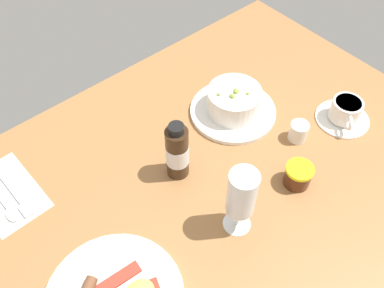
# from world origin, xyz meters

# --- Properties ---
(ground_plane) EXTENTS (1.10, 0.84, 0.03)m
(ground_plane) POSITION_xyz_m (0.00, 0.00, -0.01)
(ground_plane) COLOR #9E6B3D
(porridge_bowl) EXTENTS (0.21, 0.21, 0.08)m
(porridge_bowl) POSITION_xyz_m (-0.13, -0.11, 0.04)
(porridge_bowl) COLOR white
(porridge_bowl) RESTS_ON ground_plane
(cutlery_setting) EXTENTS (0.13, 0.20, 0.01)m
(cutlery_setting) POSITION_xyz_m (0.41, -0.25, 0.00)
(cutlery_setting) COLOR white
(cutlery_setting) RESTS_ON ground_plane
(coffee_cup) EXTENTS (0.13, 0.13, 0.06)m
(coffee_cup) POSITION_xyz_m (-0.32, 0.09, 0.03)
(coffee_cup) COLOR white
(coffee_cup) RESTS_ON ground_plane
(creamer_jug) EXTENTS (0.05, 0.04, 0.05)m
(creamer_jug) POSITION_xyz_m (-0.19, 0.05, 0.02)
(creamer_jug) COLOR white
(creamer_jug) RESTS_ON ground_plane
(wine_glass) EXTENTS (0.06, 0.06, 0.17)m
(wine_glass) POSITION_xyz_m (0.08, 0.13, 0.11)
(wine_glass) COLOR white
(wine_glass) RESTS_ON ground_plane
(jam_jar) EXTENTS (0.06, 0.06, 0.05)m
(jam_jar) POSITION_xyz_m (-0.09, 0.14, 0.03)
(jam_jar) COLOR #4E2512
(jam_jar) RESTS_ON ground_plane
(sauce_bottle_brown) EXTENTS (0.05, 0.05, 0.15)m
(sauce_bottle_brown) POSITION_xyz_m (0.09, -0.06, 0.07)
(sauce_bottle_brown) COLOR #382314
(sauce_bottle_brown) RESTS_ON ground_plane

